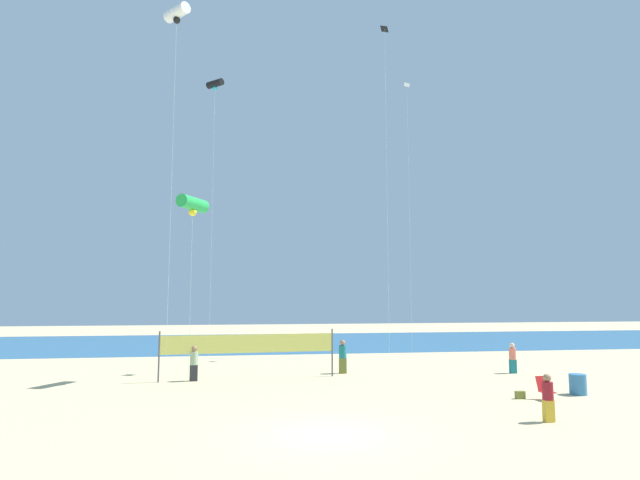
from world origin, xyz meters
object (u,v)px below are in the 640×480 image
kite_white_tube (177,14)px  kite_black_diamond (385,43)px  beachgoer_sage_shirt (194,362)px  kite_white_diamond (408,105)px  trash_barrel (578,384)px  beachgoer_teal_shirt (343,355)px  beachgoer_maroon_shirt (548,396)px  folding_beach_chair (545,388)px  kite_black_tube (215,85)px  beachgoer_coral_shirt (513,357)px  kite_green_tube (193,204)px  volleyball_net (249,345)px  beach_handbag (520,395)px

kite_white_tube → kite_black_diamond: (11.80, 5.38, 2.13)m
beachgoer_sage_shirt → kite_white_diamond: size_ratio=0.09×
trash_barrel → beachgoer_teal_shirt: bearing=139.9°
beachgoer_maroon_shirt → folding_beach_chair: size_ratio=1.73×
kite_black_tube → kite_white_tube: bearing=-96.9°
kite_white_tube → kite_black_diamond: bearing=24.5°
kite_black_diamond → beachgoer_teal_shirt: bearing=-147.0°
beachgoer_coral_shirt → kite_green_tube: size_ratio=0.18×
beachgoer_sage_shirt → volleyball_net: (2.63, 0.18, 0.74)m
kite_white_tube → kite_white_diamond: bearing=34.8°
beachgoer_coral_shirt → kite_white_tube: (-17.60, -2.07, 16.68)m
beachgoer_teal_shirt → kite_white_diamond: (6.13, 6.94, 16.74)m
kite_black_tube → kite_black_diamond: bearing=-23.9°
beach_handbag → kite_white_tube: kite_white_tube is taller
beachgoer_teal_shirt → kite_black_diamond: size_ratio=0.08×
beachgoer_maroon_shirt → trash_barrel: (3.92, 4.17, -0.40)m
beachgoer_coral_shirt → kite_white_tube: size_ratio=0.09×
folding_beach_chair → beachgoer_sage_shirt: bearing=120.3°
beachgoer_coral_shirt → beachgoer_sage_shirt: 16.56m
kite_black_diamond → kite_white_diamond: 6.05m
kite_white_tube → kite_black_tube: kite_black_tube is taller
beach_handbag → kite_black_diamond: bearing=104.9°
beachgoer_sage_shirt → kite_green_tube: (-0.27, 0.22, 7.78)m
beachgoer_teal_shirt → volleyball_net: volleyball_net is taller
kite_green_tube → beachgoer_coral_shirt: bearing=-0.2°
kite_white_diamond → kite_green_tube: bearing=-149.9°
kite_green_tube → beach_handbag: bearing=-25.5°
folding_beach_chair → trash_barrel: size_ratio=1.06×
trash_barrel → kite_black_diamond: (-5.43, 9.29, 19.23)m
beachgoer_teal_shirt → volleyball_net: size_ratio=0.20×
trash_barrel → beach_handbag: 2.89m
kite_black_tube → beachgoer_teal_shirt: bearing=-42.3°
folding_beach_chair → kite_white_tube: bearing=128.1°
beachgoer_sage_shirt → kite_white_tube: bearing=10.2°
beach_handbag → beachgoer_coral_shirt: bearing=63.4°
volleyball_net → kite_white_tube: size_ratio=0.48×
trash_barrel → kite_black_diamond: bearing=120.3°
beachgoer_coral_shirt → kite_black_tube: kite_black_tube is taller
beach_handbag → kite_black_diamond: (-2.59, 9.74, 19.50)m
beach_handbag → kite_green_tube: (-13.62, 6.50, 8.53)m
beachgoer_sage_shirt → kite_green_tube: size_ratio=0.19×
beachgoer_maroon_shirt → beach_handbag: size_ratio=4.12×
beachgoer_sage_shirt → kite_white_diamond: bearing=160.0°
beachgoer_teal_shirt → beachgoer_maroon_shirt: beachgoer_teal_shirt is taller
beachgoer_coral_shirt → kite_black_diamond: size_ratio=0.08×
trash_barrel → kite_white_tube: (-17.23, 3.91, 17.11)m
volleyball_net → folding_beach_chair: bearing=-30.3°
beachgoer_maroon_shirt → beachgoer_coral_shirt: beachgoer_coral_shirt is taller
beachgoer_teal_shirt → beach_handbag: size_ratio=4.69×
beachgoer_coral_shirt → kite_white_diamond: 18.93m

